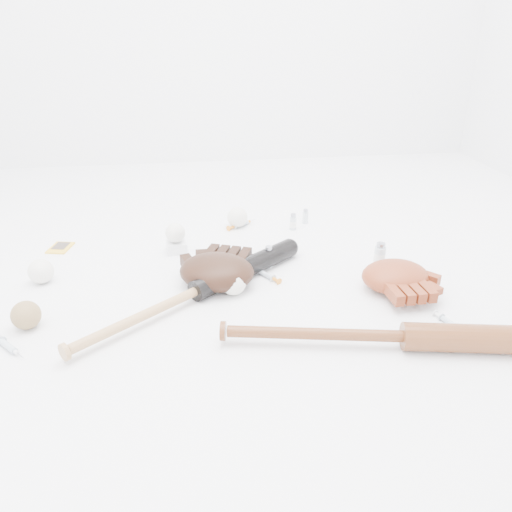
{
  "coord_description": "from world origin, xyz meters",
  "views": [
    {
      "loc": [
        -0.22,
        -1.43,
        0.77
      ],
      "look_at": [
        -0.01,
        0.04,
        0.06
      ],
      "focal_mm": 35.0,
      "sensor_mm": 36.0,
      "label": 1
    }
  ],
  "objects": [
    {
      "name": "vial_3",
      "position": [
        0.41,
        0.02,
        0.04
      ],
      "size": [
        0.04,
        0.04,
        0.09
      ],
      "primitive_type": "cylinder",
      "color": "silver",
      "rests_on": "ground"
    },
    {
      "name": "bat_wood",
      "position": [
        0.31,
        -0.44,
        0.04
      ],
      "size": [
        1.0,
        0.27,
        0.07
      ],
      "primitive_type": null,
      "rotation": [
        0.0,
        0.0,
        -0.19
      ],
      "color": "brown",
      "rests_on": "ground"
    },
    {
      "name": "baseball_upper",
      "position": [
        -0.03,
        0.45,
        0.04
      ],
      "size": [
        0.08,
        0.08,
        0.08
      ],
      "primitive_type": "sphere",
      "color": "white",
      "rests_on": "ground"
    },
    {
      "name": "trading_card",
      "position": [
        -0.7,
        0.33,
        0.0
      ],
      "size": [
        0.09,
        0.11,
        0.01
      ],
      "primitive_type": "cube",
      "rotation": [
        0.0,
        0.0,
        -0.23
      ],
      "color": "gold",
      "rests_on": "ground"
    },
    {
      "name": "pedestal",
      "position": [
        -0.27,
        0.24,
        0.02
      ],
      "size": [
        0.08,
        0.08,
        0.04
      ],
      "primitive_type": "cube",
      "rotation": [
        0.0,
        0.0,
        0.14
      ],
      "color": "white",
      "rests_on": "ground"
    },
    {
      "name": "glove_dark",
      "position": [
        -0.15,
        -0.03,
        0.05
      ],
      "size": [
        0.37,
        0.37,
        0.1
      ],
      "primitive_type": null,
      "rotation": [
        0.0,
        0.0,
        -0.38
      ],
      "color": "black",
      "rests_on": "ground"
    },
    {
      "name": "vial_0",
      "position": [
        0.25,
        0.45,
        0.03
      ],
      "size": [
        0.02,
        0.02,
        0.06
      ],
      "primitive_type": "cylinder",
      "color": "silver",
      "rests_on": "ground"
    },
    {
      "name": "syringe_0",
      "position": [
        -0.7,
        -0.3,
        0.01
      ],
      "size": [
        0.13,
        0.13,
        0.02
      ],
      "primitive_type": null,
      "rotation": [
        0.0,
        0.0,
        -0.82
      ],
      "color": "#ADBCC6",
      "rests_on": "ground"
    },
    {
      "name": "syringe_3",
      "position": [
        0.48,
        -0.35,
        0.01
      ],
      "size": [
        0.06,
        0.14,
        0.02
      ],
      "primitive_type": null,
      "rotation": [
        0.0,
        0.0,
        -1.26
      ],
      "color": "#ADBCC6",
      "rests_on": "ground"
    },
    {
      "name": "baseball_left",
      "position": [
        -0.7,
        0.07,
        0.04
      ],
      "size": [
        0.08,
        0.08,
        0.08
      ],
      "primitive_type": "sphere",
      "color": "white",
      "rests_on": "ground"
    },
    {
      "name": "vial_2",
      "position": [
        0.04,
        0.07,
        0.04
      ],
      "size": [
        0.03,
        0.03,
        0.08
      ],
      "primitive_type": "cylinder",
      "color": "silver",
      "rests_on": "ground"
    },
    {
      "name": "baseball_mid",
      "position": [
        -0.1,
        -0.09,
        0.04
      ],
      "size": [
        0.08,
        0.08,
        0.08
      ],
      "primitive_type": "sphere",
      "color": "white",
      "rests_on": "ground"
    },
    {
      "name": "syringe_1",
      "position": [
        0.02,
        -0.0,
        0.01
      ],
      "size": [
        0.1,
        0.14,
        0.02
      ],
      "primitive_type": null,
      "rotation": [
        0.0,
        0.0,
        2.15
      ],
      "color": "#ADBCC6",
      "rests_on": "ground"
    },
    {
      "name": "syringe_2",
      "position": [
        -0.02,
        0.45,
        0.01
      ],
      "size": [
        0.15,
        0.11,
        0.02
      ],
      "primitive_type": null,
      "rotation": [
        0.0,
        0.0,
        0.61
      ],
      "color": "#ADBCC6",
      "rests_on": "ground"
    },
    {
      "name": "glove_tan",
      "position": [
        0.4,
        -0.13,
        0.05
      ],
      "size": [
        0.26,
        0.26,
        0.09
      ],
      "primitive_type": null,
      "rotation": [
        0.0,
        0.0,
        3.19
      ],
      "color": "maroon",
      "rests_on": "ground"
    },
    {
      "name": "baseball_aged",
      "position": [
        -0.68,
        -0.2,
        0.04
      ],
      "size": [
        0.08,
        0.08,
        0.08
      ],
      "primitive_type": "sphere",
      "color": "olive",
      "rests_on": "ground"
    },
    {
      "name": "baseball_on_pedestal",
      "position": [
        -0.27,
        0.24,
        0.07
      ],
      "size": [
        0.07,
        0.07,
        0.07
      ],
      "primitive_type": "sphere",
      "color": "white",
      "rests_on": "pedestal"
    },
    {
      "name": "vial_1",
      "position": [
        0.19,
        0.39,
        0.03
      ],
      "size": [
        0.03,
        0.03,
        0.07
      ],
      "primitive_type": "cylinder",
      "color": "silver",
      "rests_on": "ground"
    },
    {
      "name": "bat_dark",
      "position": [
        -0.21,
        -0.12,
        0.03
      ],
      "size": [
        0.75,
        0.61,
        0.07
      ],
      "primitive_type": null,
      "rotation": [
        0.0,
        0.0,
        0.67
      ],
      "color": "black",
      "rests_on": "ground"
    }
  ]
}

